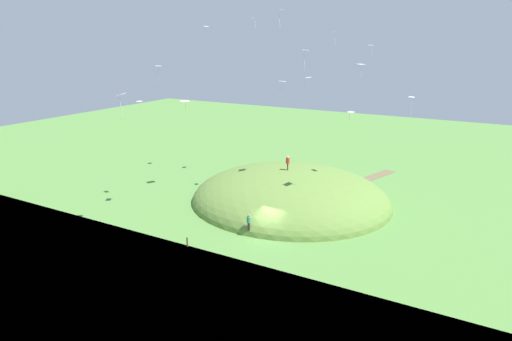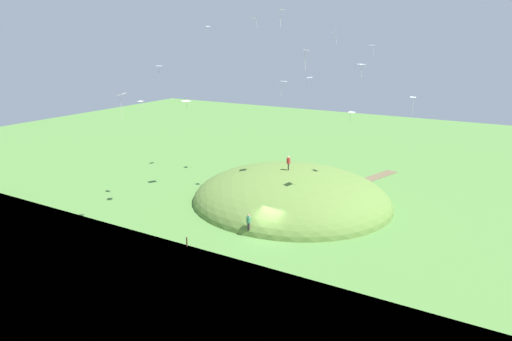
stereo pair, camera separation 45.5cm
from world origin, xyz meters
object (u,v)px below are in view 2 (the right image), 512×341
(kite_3, at_px, (310,78))
(kite_12, at_px, (281,12))
(kite_6, at_px, (159,67))
(kite_8, at_px, (207,27))
(kite_2, at_px, (360,65))
(kite_5, at_px, (413,98))
(kite_0, at_px, (140,102))
(person_on_hilltop, at_px, (288,161))
(mooring_post, at_px, (187,242))
(kite_10, at_px, (283,82))
(kite_7, at_px, (306,51))
(kite_1, at_px, (372,46))
(person_walking_path, at_px, (249,220))
(kite_4, at_px, (254,19))
(kite_14, at_px, (121,96))
(kite_9, at_px, (351,113))
(kite_11, at_px, (335,33))
(kite_13, at_px, (186,102))

(kite_3, height_order, kite_12, kite_12)
(kite_6, height_order, kite_8, kite_8)
(kite_2, xyz_separation_m, kite_5, (13.35, -2.56, -4.42))
(kite_0, bearing_deg, person_on_hilltop, -63.01)
(person_on_hilltop, height_order, mooring_post, person_on_hilltop)
(kite_8, height_order, kite_10, kite_8)
(person_on_hilltop, relative_size, kite_7, 0.77)
(kite_1, distance_m, kite_5, 7.98)
(kite_12, bearing_deg, person_walking_path, -167.21)
(kite_4, xyz_separation_m, kite_10, (-0.84, -4.74, -7.80))
(kite_4, distance_m, kite_8, 6.91)
(kite_14, bearing_deg, kite_7, -40.07)
(kite_9, height_order, kite_11, kite_11)
(kite_5, relative_size, kite_13, 1.32)
(kite_8, xyz_separation_m, kite_10, (0.02, -11.53, -6.89))
(kite_2, relative_size, kite_6, 0.73)
(kite_10, distance_m, mooring_post, 25.06)
(kite_9, xyz_separation_m, kite_10, (3.64, 10.31, 2.56))
(kite_2, xyz_separation_m, kite_13, (1.63, 22.32, -5.09))
(kite_7, height_order, kite_14, kite_7)
(kite_3, distance_m, kite_6, 19.55)
(kite_0, distance_m, kite_12, 18.86)
(person_walking_path, xyz_separation_m, kite_14, (-4.47, 11.35, 11.94))
(kite_4, bearing_deg, kite_11, -95.22)
(kite_0, xyz_separation_m, kite_3, (15.04, -14.49, 2.30))
(kite_1, bearing_deg, kite_14, 146.16)
(kite_2, height_order, kite_10, kite_2)
(kite_0, height_order, kite_5, kite_5)
(person_on_hilltop, bearing_deg, kite_0, 88.48)
(kite_2, relative_size, kite_3, 1.00)
(kite_8, xyz_separation_m, kite_12, (-4.96, -13.63, 1.27))
(kite_4, bearing_deg, kite_13, 149.83)
(person_walking_path, distance_m, kite_9, 16.84)
(kite_1, height_order, kite_8, kite_8)
(kite_3, bearing_deg, kite_7, -159.91)
(kite_1, xyz_separation_m, mooring_post, (-25.14, 9.18, -17.57))
(kite_11, bearing_deg, kite_6, 138.37)
(person_walking_path, relative_size, kite_8, 1.54)
(kite_9, relative_size, kite_10, 0.57)
(kite_0, bearing_deg, kite_10, -40.56)
(kite_14, xyz_separation_m, mooring_post, (-0.35, -7.43, -13.19))
(person_on_hilltop, bearing_deg, kite_2, -139.97)
(kite_3, relative_size, kite_12, 0.65)
(kite_1, bearing_deg, person_walking_path, 165.45)
(kite_0, xyz_separation_m, kite_12, (8.50, -13.64, 9.88))
(kite_3, height_order, kite_6, kite_6)
(kite_5, distance_m, kite_13, 27.52)
(kite_8, bearing_deg, person_walking_path, -135.45)
(kite_3, xyz_separation_m, kite_11, (-1.75, -3.68, 5.41))
(kite_1, xyz_separation_m, kite_6, (-19.08, 16.78, -2.02))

